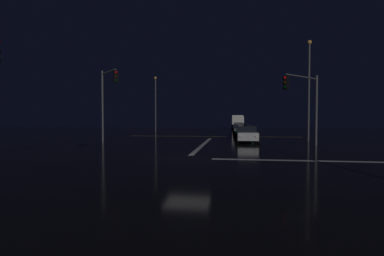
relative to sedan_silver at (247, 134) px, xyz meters
The scene contains 15 objects.
ground 12.12m from the sedan_silver, 108.70° to the right, with size 120.00×120.00×0.10m, color black.
stop_line_north 4.60m from the sedan_silver, 148.85° to the right, with size 0.35×15.67×0.01m.
centre_line_ns 10.07m from the sedan_silver, 112.72° to the left, with size 22.00×0.15×0.01m.
crosswalk_bar_east 12.66m from the sedan_silver, 65.04° to the right, with size 15.67×0.40×0.01m.
sedan_silver is the anchor object (origin of this frame).
sedan_green 5.23m from the sedan_silver, 90.73° to the left, with size 2.02×4.33×1.57m.
sedan_gray 10.73m from the sedan_silver, 91.16° to the left, with size 2.02×4.33×1.57m.
sedan_black 17.26m from the sedan_silver, 90.92° to the left, with size 2.02×4.33×1.57m.
sedan_white 23.29m from the sedan_silver, 89.52° to the left, with size 2.02×4.33×1.57m.
sedan_blue 30.05m from the sedan_silver, 90.35° to the left, with size 2.02×4.33×1.57m.
box_truck 36.60m from the sedan_silver, 90.27° to the left, with size 2.68×8.28×3.08m.
traffic_signal_ne 6.32m from the sedan_silver, 37.48° to the right, with size 3.36×3.36×5.87m.
traffic_signal_nw 13.33m from the sedan_silver, 167.06° to the right, with size 2.56×2.56×6.71m.
streetlamp_left_far 24.29m from the sedan_silver, 126.18° to the left, with size 0.44×0.44×9.33m.
streetlamp_right_near 8.70m from the sedan_silver, 27.22° to the left, with size 0.44×0.44×10.21m.
Camera 1 is at (2.47, -15.70, 2.19)m, focal length 26.66 mm.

